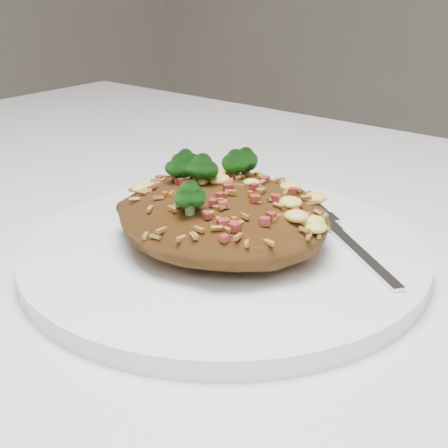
{
  "coord_description": "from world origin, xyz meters",
  "views": [
    {
      "loc": [
        0.3,
        -0.36,
        0.96
      ],
      "look_at": [
        0.04,
        -0.04,
        0.78
      ],
      "focal_mm": 50.0,
      "sensor_mm": 36.0,
      "label": 1
    }
  ],
  "objects_px": {
    "dining_table": "(217,325)",
    "fried_rice": "(223,206)",
    "fork": "(349,243)",
    "plate": "(224,251)"
  },
  "relations": [
    {
      "from": "dining_table",
      "to": "fried_rice",
      "type": "bearing_deg",
      "value": -45.43
    },
    {
      "from": "dining_table",
      "to": "fork",
      "type": "bearing_deg",
      "value": 7.99
    },
    {
      "from": "dining_table",
      "to": "plate",
      "type": "relative_size",
      "value": 4.09
    },
    {
      "from": "dining_table",
      "to": "fried_rice",
      "type": "height_order",
      "value": "fried_rice"
    },
    {
      "from": "dining_table",
      "to": "fried_rice",
      "type": "distance_m",
      "value": 0.14
    },
    {
      "from": "plate",
      "to": "fried_rice",
      "type": "height_order",
      "value": "fried_rice"
    },
    {
      "from": "fork",
      "to": "dining_table",
      "type": "bearing_deg",
      "value": -135.55
    },
    {
      "from": "fried_rice",
      "to": "fork",
      "type": "height_order",
      "value": "fried_rice"
    },
    {
      "from": "plate",
      "to": "fork",
      "type": "height_order",
      "value": "fork"
    },
    {
      "from": "plate",
      "to": "fork",
      "type": "relative_size",
      "value": 2.11
    }
  ]
}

